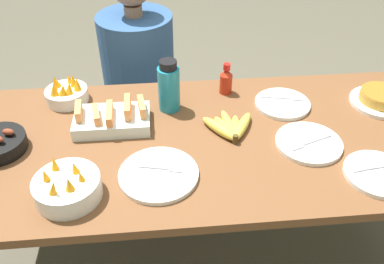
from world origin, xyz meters
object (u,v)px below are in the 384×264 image
(melon_tray, at_px, (113,119))
(fruit_bowl_citrus, at_px, (67,187))
(hot_sauce_bottle, at_px, (226,80))
(empty_plate_near_front, at_px, (378,174))
(empty_plate_far_left, at_px, (159,174))
(person_figure, at_px, (141,97))
(empty_plate_mid_edge, at_px, (309,143))
(banana_bunch, at_px, (230,127))
(frittata_plate_center, at_px, (381,99))
(fruit_bowl_mango, at_px, (67,93))
(empty_plate_far_right, at_px, (282,104))
(water_bottle, at_px, (169,87))

(melon_tray, height_order, fruit_bowl_citrus, fruit_bowl_citrus)
(hot_sauce_bottle, bearing_deg, empty_plate_near_front, -52.79)
(empty_plate_far_left, relative_size, fruit_bowl_citrus, 1.28)
(hot_sauce_bottle, bearing_deg, person_figure, 134.92)
(empty_plate_near_front, distance_m, empty_plate_mid_edge, 0.25)
(banana_bunch, relative_size, frittata_plate_center, 0.90)
(fruit_bowl_mango, bearing_deg, empty_plate_mid_edge, -22.32)
(melon_tray, xyz_separation_m, fruit_bowl_mango, (-0.20, 0.19, 0.00))
(fruit_bowl_citrus, bearing_deg, empty_plate_far_right, 28.38)
(empty_plate_near_front, bearing_deg, empty_plate_mid_edge, 135.12)
(water_bottle, bearing_deg, hot_sauce_bottle, 21.60)
(empty_plate_far_left, relative_size, empty_plate_mid_edge, 1.11)
(empty_plate_near_front, bearing_deg, fruit_bowl_citrus, 179.84)
(fruit_bowl_citrus, bearing_deg, banana_bunch, 26.68)
(person_figure, bearing_deg, empty_plate_far_right, -40.09)
(empty_plate_near_front, xyz_separation_m, person_figure, (-0.80, 0.93, -0.26))
(melon_tray, height_order, empty_plate_near_front, melon_tray)
(banana_bunch, distance_m, empty_plate_far_right, 0.28)
(frittata_plate_center, height_order, hot_sauce_bottle, hot_sauce_bottle)
(melon_tray, xyz_separation_m, frittata_plate_center, (1.08, 0.05, -0.01))
(banana_bunch, relative_size, empty_plate_far_right, 0.97)
(frittata_plate_center, xyz_separation_m, empty_plate_near_front, (-0.20, -0.41, -0.02))
(empty_plate_near_front, distance_m, empty_plate_far_right, 0.48)
(melon_tray, relative_size, fruit_bowl_mango, 1.65)
(empty_plate_near_front, distance_m, empty_plate_far_left, 0.72)
(banana_bunch, bearing_deg, frittata_plate_center, 11.09)
(person_figure, bearing_deg, fruit_bowl_mango, -125.90)
(empty_plate_far_right, bearing_deg, fruit_bowl_mango, 172.52)
(frittata_plate_center, distance_m, empty_plate_mid_edge, 0.44)
(melon_tray, height_order, empty_plate_far_left, melon_tray)
(fruit_bowl_citrus, bearing_deg, frittata_plate_center, 18.66)
(empty_plate_far_right, bearing_deg, empty_plate_mid_edge, -84.06)
(melon_tray, xyz_separation_m, person_figure, (0.08, 0.58, -0.29))
(banana_bunch, xyz_separation_m, empty_plate_near_front, (0.44, -0.28, -0.01))
(empty_plate_near_front, height_order, hot_sauce_bottle, hot_sauce_bottle)
(empty_plate_far_right, xyz_separation_m, person_figure, (-0.60, 0.50, -0.26))
(empty_plate_near_front, height_order, empty_plate_far_right, same)
(melon_tray, xyz_separation_m, fruit_bowl_citrus, (-0.12, -0.35, 0.00))
(frittata_plate_center, bearing_deg, empty_plate_near_front, -115.84)
(melon_tray, relative_size, fruit_bowl_citrus, 1.37)
(empty_plate_far_left, relative_size, empty_plate_far_right, 1.18)
(melon_tray, relative_size, empty_plate_far_left, 1.08)
(hot_sauce_bottle, bearing_deg, empty_plate_far_left, -121.52)
(banana_bunch, height_order, melon_tray, melon_tray)
(empty_plate_far_left, height_order, fruit_bowl_citrus, fruit_bowl_citrus)
(frittata_plate_center, relative_size, fruit_bowl_mango, 1.39)
(melon_tray, bearing_deg, empty_plate_near_front, -21.96)
(banana_bunch, bearing_deg, fruit_bowl_citrus, -153.32)
(empty_plate_far_left, distance_m, empty_plate_mid_edge, 0.55)
(water_bottle, bearing_deg, frittata_plate_center, -3.31)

